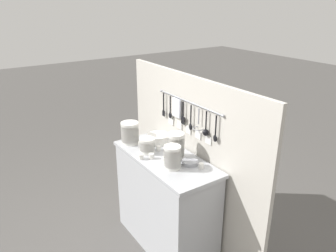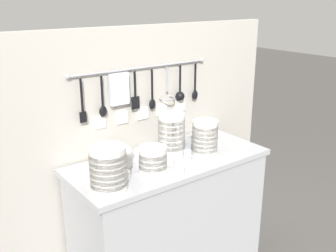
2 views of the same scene
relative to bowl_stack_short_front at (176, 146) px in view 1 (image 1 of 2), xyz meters
The scene contains 16 objects.
ground_plane 1.06m from the bowl_stack_short_front, 135.41° to the right, with size 20.00×20.00×0.00m, color #514F4C.
counter 0.59m from the bowl_stack_short_front, 135.41° to the right, with size 1.10×0.48×0.94m.
back_wall 0.32m from the bowl_stack_short_front, 107.69° to the left, with size 1.90×0.11×1.63m.
bowl_stack_short_front is the anchor object (origin of this frame).
bowl_stack_tall_left 0.53m from the bowl_stack_short_front, 159.70° to the right, with size 0.17×0.17×0.21m.
bowl_stack_nested_right 0.28m from the bowl_stack_short_front, 146.80° to the right, with size 0.14×0.14×0.14m.
bowl_stack_wide_centre 0.19m from the bowl_stack_short_front, 44.35° to the right, with size 0.14×0.14×0.20m.
plate_stack 0.37m from the bowl_stack_short_front, behind, with size 0.22×0.22×0.08m.
steel_mixing_bowl 0.20m from the bowl_stack_short_front, ahead, with size 0.14×0.14×0.03m.
cup_beside_plates 0.16m from the bowl_stack_short_front, 83.30° to the right, with size 0.04×0.04×0.05m.
cup_by_caddy 0.42m from the bowl_stack_short_front, 159.55° to the right, with size 0.04×0.04×0.05m.
cup_edge_near 0.23m from the bowl_stack_short_front, 166.07° to the right, with size 0.04×0.04×0.05m.
cup_back_left 0.23m from the bowl_stack_short_front, 119.10° to the right, with size 0.04×0.04×0.05m.
cup_front_left 0.30m from the bowl_stack_short_front, 12.36° to the left, with size 0.04×0.04×0.05m.
cup_mid_row 0.21m from the bowl_stack_short_front, 159.51° to the left, with size 0.04×0.04×0.05m.
cup_front_right 0.32m from the bowl_stack_short_front, 118.53° to the right, with size 0.04×0.04×0.05m.
Camera 1 is at (2.16, -1.43, 2.25)m, focal length 35.00 mm.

